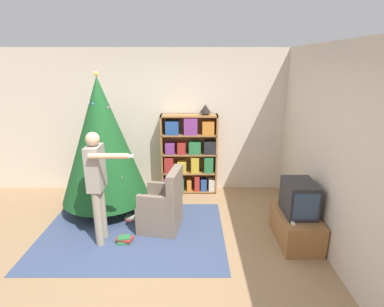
% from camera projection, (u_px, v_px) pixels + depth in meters
% --- Properties ---
extents(ground_plane, '(14.00, 14.00, 0.00)m').
position_uv_depth(ground_plane, '(152.00, 252.00, 3.87)').
color(ground_plane, '#9E7A56').
extents(wall_back, '(8.00, 0.10, 2.60)m').
position_uv_depth(wall_back, '(165.00, 122.00, 5.53)').
color(wall_back, beige).
rests_on(wall_back, ground_plane).
extents(wall_right, '(0.10, 8.00, 2.60)m').
position_uv_depth(wall_right, '(342.00, 157.00, 3.49)').
color(wall_right, beige).
rests_on(wall_right, ground_plane).
extents(area_rug, '(2.60, 1.84, 0.01)m').
position_uv_depth(area_rug, '(133.00, 233.00, 4.29)').
color(area_rug, '#3D4C70').
rests_on(area_rug, ground_plane).
extents(bookshelf, '(1.02, 0.28, 1.46)m').
position_uv_depth(bookshelf, '(190.00, 155.00, 5.49)').
color(bookshelf, '#A8703D').
rests_on(bookshelf, ground_plane).
extents(tv_stand, '(0.50, 0.86, 0.41)m').
position_uv_depth(tv_stand, '(297.00, 227.00, 4.07)').
color(tv_stand, '#996638').
rests_on(tv_stand, ground_plane).
extents(television, '(0.38, 0.52, 0.45)m').
position_uv_depth(television, '(300.00, 198.00, 3.94)').
color(television, '#28282D').
rests_on(television, tv_stand).
extents(game_remote, '(0.04, 0.12, 0.02)m').
position_uv_depth(game_remote, '(293.00, 222.00, 3.76)').
color(game_remote, white).
rests_on(game_remote, tv_stand).
extents(christmas_tree, '(1.37, 1.37, 2.23)m').
position_uv_depth(christmas_tree, '(103.00, 140.00, 4.66)').
color(christmas_tree, '#4C3323').
rests_on(christmas_tree, ground_plane).
extents(armchair, '(0.66, 0.65, 0.92)m').
position_uv_depth(armchair, '(164.00, 208.00, 4.35)').
color(armchair, '#7A6B5B').
rests_on(armchair, ground_plane).
extents(standing_person, '(0.63, 0.47, 1.53)m').
position_uv_depth(standing_person, '(98.00, 179.00, 3.87)').
color(standing_person, '#9E937F').
rests_on(standing_person, ground_plane).
extents(table_lamp, '(0.20, 0.20, 0.18)m').
position_uv_depth(table_lamp, '(206.00, 109.00, 5.25)').
color(table_lamp, '#473828').
rests_on(table_lamp, bookshelf).
extents(book_pile_near_tree, '(0.22, 0.16, 0.06)m').
position_uv_depth(book_pile_near_tree, '(133.00, 218.00, 4.66)').
color(book_pile_near_tree, '#B22D28').
rests_on(book_pile_near_tree, ground_plane).
extents(book_pile_by_chair, '(0.24, 0.19, 0.08)m').
position_uv_depth(book_pile_by_chair, '(125.00, 239.00, 4.08)').
color(book_pile_by_chair, '#2D7A42').
rests_on(book_pile_by_chair, ground_plane).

